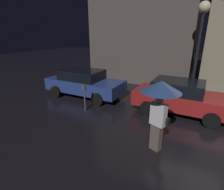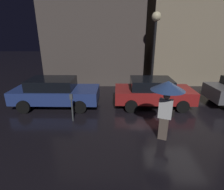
% 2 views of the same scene
% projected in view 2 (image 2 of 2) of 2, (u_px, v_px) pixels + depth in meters
% --- Properties ---
extents(ground_plane, '(60.00, 60.00, 0.00)m').
position_uv_depth(ground_plane, '(178.00, 119.00, 7.75)').
color(ground_plane, black).
extents(building_facade_left, '(6.95, 3.00, 8.93)m').
position_uv_depth(building_facade_left, '(95.00, 20.00, 12.39)').
color(building_facade_left, '#564C47').
rests_on(building_facade_left, ground).
extents(building_facade_right, '(6.58, 3.00, 9.81)m').
position_uv_depth(building_facade_right, '(198.00, 13.00, 12.20)').
color(building_facade_right, gray).
rests_on(building_facade_right, ground).
extents(parked_car_blue, '(4.30, 1.96, 1.46)m').
position_uv_depth(parked_car_blue, '(56.00, 92.00, 8.90)').
color(parked_car_blue, navy).
rests_on(parked_car_blue, ground).
extents(parked_car_red, '(3.97, 1.94, 1.44)m').
position_uv_depth(parked_car_red, '(154.00, 92.00, 8.94)').
color(parked_car_red, maroon).
rests_on(parked_car_red, ground).
extents(pedestrian_with_umbrella, '(1.12, 1.12, 2.14)m').
position_uv_depth(pedestrian_with_umbrella, '(168.00, 94.00, 5.73)').
color(pedestrian_with_umbrella, '#66564C').
rests_on(pedestrian_with_umbrella, ground).
extents(parking_meter, '(0.12, 0.10, 1.22)m').
position_uv_depth(parking_meter, '(73.00, 105.00, 7.32)').
color(parking_meter, '#4C5154').
rests_on(parking_meter, ground).
extents(street_lamp_near, '(0.51, 0.51, 4.70)m').
position_uv_depth(street_lamp_near, '(156.00, 34.00, 9.88)').
color(street_lamp_near, black).
rests_on(street_lamp_near, ground).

